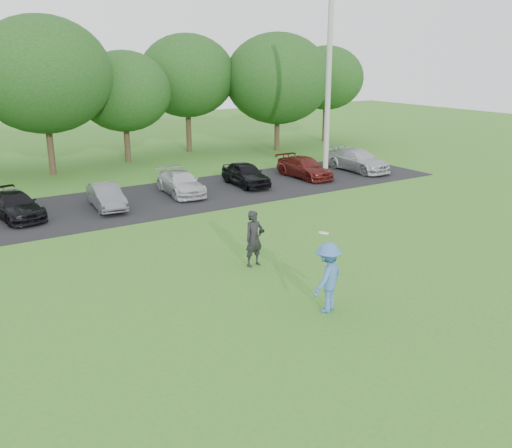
% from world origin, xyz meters
% --- Properties ---
extents(ground, '(100.00, 100.00, 0.00)m').
position_xyz_m(ground, '(0.00, 0.00, 0.00)').
color(ground, '#337220').
rests_on(ground, ground).
extents(parking_lot, '(32.00, 6.50, 0.03)m').
position_xyz_m(parking_lot, '(0.00, 13.00, 0.01)').
color(parking_lot, black).
rests_on(parking_lot, ground).
extents(utility_pole, '(0.28, 0.28, 9.83)m').
position_xyz_m(utility_pole, '(9.91, 11.92, 4.91)').
color(utility_pole, '#A2A19D').
rests_on(utility_pole, ground).
extents(frisbee_player, '(1.41, 1.14, 2.30)m').
position_xyz_m(frisbee_player, '(-0.45, -0.66, 0.95)').
color(frisbee_player, '#3C6BAB').
rests_on(frisbee_player, ground).
extents(camera_bystander, '(0.71, 0.50, 1.84)m').
position_xyz_m(camera_bystander, '(-0.25, 3.24, 0.92)').
color(camera_bystander, black).
rests_on(camera_bystander, ground).
extents(parked_cars, '(28.16, 4.54, 1.23)m').
position_xyz_m(parked_cars, '(0.44, 12.99, 0.60)').
color(parked_cars, black).
rests_on(parked_cars, parking_lot).
extents(tree_row, '(42.39, 9.85, 8.64)m').
position_xyz_m(tree_row, '(1.51, 22.76, 4.91)').
color(tree_row, '#38281C').
rests_on(tree_row, ground).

